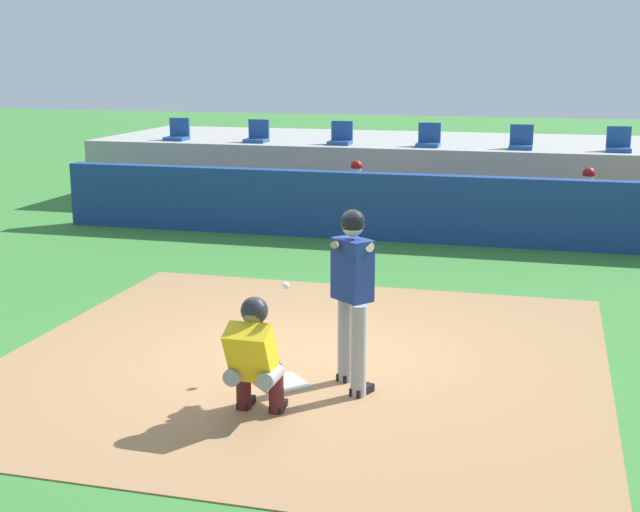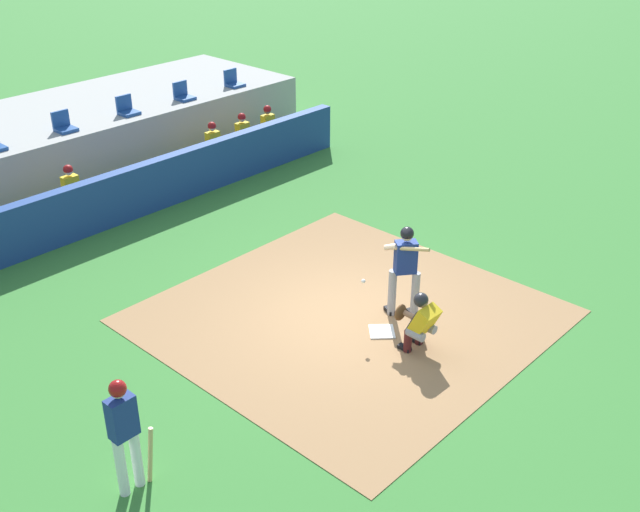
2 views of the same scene
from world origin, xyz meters
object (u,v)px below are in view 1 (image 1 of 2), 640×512
at_px(home_plate, 281,383).
at_px(dugout_player_1, 587,203).
at_px(stadium_seat_3, 429,140).
at_px(stadium_seat_1, 257,136).
at_px(stadium_seat_5, 619,145).
at_px(batter_at_plate, 352,288).
at_px(stadium_seat_2, 341,138).
at_px(stadium_seat_0, 178,134).
at_px(dugout_player_0, 355,194).
at_px(stadium_seat_4, 521,142).
at_px(catcher_crouched, 255,352).

bearing_deg(home_plate, dugout_player_1, 69.01).
bearing_deg(stadium_seat_3, dugout_player_1, -33.07).
relative_size(stadium_seat_1, stadium_seat_5, 1.00).
relative_size(dugout_player_1, stadium_seat_3, 2.71).
distance_m(batter_at_plate, stadium_seat_2, 10.42).
xyz_separation_m(batter_at_plate, stadium_seat_1, (-4.41, 10.09, 0.50)).
xyz_separation_m(dugout_player_1, stadium_seat_0, (-8.70, 2.03, 0.86)).
distance_m(dugout_player_0, dugout_player_1, 4.21).
bearing_deg(dugout_player_1, dugout_player_0, 180.00).
bearing_deg(stadium_seat_2, batter_at_plate, -75.82).
distance_m(dugout_player_0, stadium_seat_3, 2.46).
height_order(dugout_player_0, stadium_seat_4, stadium_seat_4).
xyz_separation_m(dugout_player_1, stadium_seat_3, (-3.13, 2.03, 0.86)).
height_order(dugout_player_1, stadium_seat_3, stadium_seat_3).
xyz_separation_m(stadium_seat_4, stadium_seat_5, (1.86, 0.00, 0.00)).
xyz_separation_m(catcher_crouched, stadium_seat_3, (0.00, 10.95, 0.93)).
relative_size(dugout_player_1, stadium_seat_4, 2.71).
distance_m(batter_at_plate, stadium_seat_0, 11.89).
distance_m(batter_at_plate, dugout_player_0, 8.26).
xyz_separation_m(stadium_seat_0, stadium_seat_2, (3.71, 0.00, 0.00)).
height_order(stadium_seat_0, stadium_seat_4, same).
bearing_deg(home_plate, stadium_seat_4, 79.66).
xyz_separation_m(dugout_player_1, stadium_seat_4, (-1.27, 2.03, 0.86)).
xyz_separation_m(stadium_seat_0, stadium_seat_5, (9.29, 0.00, 0.00)).
bearing_deg(stadium_seat_1, batter_at_plate, -66.40).
height_order(dugout_player_0, stadium_seat_3, stadium_seat_3).
bearing_deg(stadium_seat_1, catcher_crouched, -71.28).
xyz_separation_m(home_plate, stadium_seat_1, (-3.71, 10.18, 1.51)).
bearing_deg(stadium_seat_3, stadium_seat_2, 180.00).
bearing_deg(batter_at_plate, stadium_seat_2, 104.18).
relative_size(catcher_crouched, stadium_seat_5, 3.21).
height_order(home_plate, dugout_player_0, dugout_player_0).
bearing_deg(dugout_player_1, stadium_seat_1, 163.43).
height_order(stadium_seat_3, stadium_seat_5, same).
distance_m(dugout_player_0, stadium_seat_0, 5.00).
distance_m(stadium_seat_0, stadium_seat_3, 5.57).
height_order(batter_at_plate, dugout_player_0, batter_at_plate).
bearing_deg(stadium_seat_2, dugout_player_0, -69.25).
distance_m(home_plate, stadium_seat_0, 11.70).
distance_m(batter_at_plate, stadium_seat_1, 11.02).
relative_size(catcher_crouched, stadium_seat_4, 3.21).
distance_m(dugout_player_1, stadium_seat_2, 5.45).
distance_m(home_plate, batter_at_plate, 1.23).
bearing_deg(stadium_seat_0, stadium_seat_3, 0.00).
bearing_deg(stadium_seat_5, home_plate, -110.05).
bearing_deg(stadium_seat_1, dugout_player_0, -37.75).
bearing_deg(batter_at_plate, stadium_seat_4, 83.42).
height_order(home_plate, stadium_seat_1, stadium_seat_1).
xyz_separation_m(batter_at_plate, stadium_seat_0, (-6.26, 10.09, 0.50)).
distance_m(catcher_crouched, stadium_seat_3, 10.99).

